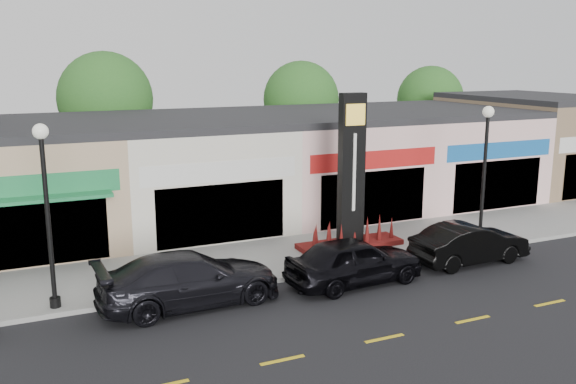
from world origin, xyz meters
The scene contains 17 objects.
ground centered at (0.00, 0.00, 0.00)m, with size 120.00×120.00×0.00m, color black.
sidewalk centered at (0.00, 4.35, 0.07)m, with size 52.00×4.30×0.15m, color gray.
curb centered at (0.00, 2.10, 0.07)m, with size 52.00×0.20×0.15m, color gray.
shop_beige centered at (-8.50, 11.46, 2.40)m, with size 7.00×10.85×4.80m.
shop_cream centered at (-1.50, 11.47, 2.40)m, with size 7.00×10.01×4.80m.
shop_pink_w centered at (5.50, 11.47, 2.40)m, with size 7.00×10.01×4.80m.
shop_pink_e centered at (12.50, 11.47, 2.40)m, with size 7.00×10.01×4.80m.
shop_tan centered at (19.50, 11.48, 2.65)m, with size 7.00×10.01×5.30m.
tree_rear_west centered at (-4.00, 19.50, 5.22)m, with size 5.20×5.20×7.83m.
tree_rear_mid centered at (8.00, 19.50, 4.88)m, with size 4.80×4.80×7.29m.
tree_rear_east centered at (18.00, 19.50, 4.63)m, with size 4.60×4.60×6.94m.
lamp_west_near centered at (-8.00, 2.50, 3.48)m, with size 0.44×0.44×5.47m.
lamp_east_near centered at (8.00, 2.50, 3.48)m, with size 0.44×0.44×5.47m.
pylon_sign centered at (3.00, 4.20, 2.27)m, with size 4.20×1.30×6.00m.
car_dark_sedan centered at (-4.17, 1.43, 0.81)m, with size 5.62×2.28×1.63m, color black.
car_black_sedan centered at (1.30, 0.92, 0.81)m, with size 4.73×1.90×1.61m, color black.
car_black_conv centered at (6.28, 1.09, 0.74)m, with size 4.50×1.57×1.48m, color black.
Camera 1 is at (-8.53, -15.86, 7.38)m, focal length 38.00 mm.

